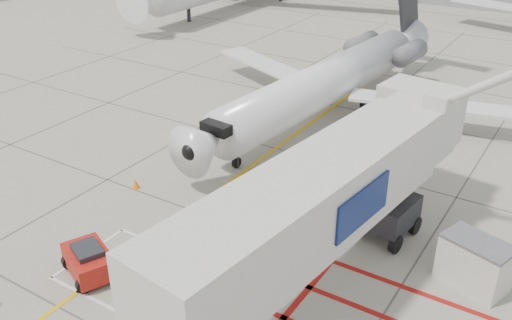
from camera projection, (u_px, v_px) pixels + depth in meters
The scene contains 8 objects.
ground_plane at pixel (177, 272), 23.10m from camera, with size 260.00×260.00×0.00m, color gray.
regional_jet at pixel (308, 68), 34.29m from camera, with size 23.39×29.49×7.73m, color silver, non-canonical shape.
jet_bridge at pixel (309, 218), 19.53m from camera, with size 9.21×19.44×7.78m, color silver, non-canonical shape.
pushback_tug at pixel (89, 260), 22.64m from camera, with size 2.40×1.50×1.40m, color #A61810, non-canonical shape.
baggage_cart at pixel (243, 197), 27.35m from camera, with size 1.66×1.05×1.05m, color #5A595E, non-canonical shape.
ground_power_unit at pixel (475, 263), 21.98m from camera, with size 2.55×1.49×2.02m, color silver, non-canonical shape.
cone_nose at pixel (136, 183), 29.06m from camera, with size 0.38×0.38×0.52m, color orange.
cone_side at pixel (284, 237), 24.89m from camera, with size 0.34×0.34×0.48m, color #DA5B0B.
Camera 1 is at (12.61, -13.90, 14.57)m, focal length 40.00 mm.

